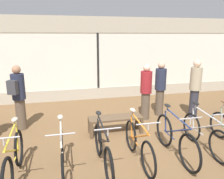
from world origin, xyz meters
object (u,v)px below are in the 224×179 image
(bicycle_far_left, at_px, (14,160))
(customer_mid_floor, at_px, (160,88))
(bicycle_left, at_px, (62,154))
(bicycle_right, at_px, (204,134))
(bicycle_center_left, at_px, (103,149))
(bicycle_center_right, at_px, (175,139))
(bicycle_center, at_px, (138,144))
(display_bench, at_px, (115,120))
(customer_by_window, at_px, (195,87))
(customer_near_bench, at_px, (146,91))
(customer_near_rack, at_px, (19,96))

(bicycle_far_left, relative_size, customer_mid_floor, 1.00)
(bicycle_left, xyz_separation_m, bicycle_right, (3.08, 0.13, 0.01))
(bicycle_center_left, bearing_deg, customer_mid_floor, 46.16)
(bicycle_left, height_order, bicycle_center_left, bicycle_center_left)
(customer_mid_floor, bearing_deg, bicycle_center_right, -107.95)
(bicycle_center, bearing_deg, bicycle_center_right, 0.02)
(bicycle_center_left, distance_m, display_bench, 1.57)
(bicycle_center, xyz_separation_m, display_bench, (-0.12, 1.40, -0.01))
(customer_by_window, relative_size, customer_near_bench, 1.07)
(bicycle_center_right, bearing_deg, customer_near_bench, 84.63)
(customer_by_window, bearing_deg, bicycle_center_right, -131.33)
(customer_near_rack, xyz_separation_m, customer_near_bench, (3.58, -0.06, -0.06))
(bicycle_center_right, relative_size, customer_by_window, 0.98)
(customer_mid_floor, bearing_deg, customer_by_window, -24.43)
(bicycle_center_right, distance_m, display_bench, 1.69)
(bicycle_far_left, height_order, customer_mid_floor, customer_mid_floor)
(bicycle_left, xyz_separation_m, bicycle_center_right, (2.32, 0.04, 0.03))
(bicycle_far_left, height_order, display_bench, bicycle_far_left)
(bicycle_far_left, xyz_separation_m, display_bench, (2.21, 1.44, -0.02))
(customer_by_window, bearing_deg, bicycle_center, -142.38)
(bicycle_far_left, height_order, bicycle_left, bicycle_far_left)
(bicycle_far_left, relative_size, customer_near_rack, 0.98)
(bicycle_left, xyz_separation_m, customer_near_rack, (-1.06, 2.27, 0.57))
(customer_mid_floor, bearing_deg, bicycle_far_left, -148.27)
(bicycle_right, bearing_deg, customer_near_bench, 104.97)
(bicycle_far_left, xyz_separation_m, bicycle_left, (0.83, -0.00, -0.01))
(bicycle_far_left, relative_size, customer_near_bench, 1.02)
(bicycle_right, xyz_separation_m, customer_near_bench, (-0.56, 2.08, 0.51))
(bicycle_center, bearing_deg, customer_by_window, 37.62)
(bicycle_right, xyz_separation_m, customer_near_rack, (-4.14, 2.14, 0.56))
(bicycle_right, relative_size, customer_by_window, 0.93)
(bicycle_center, distance_m, customer_near_bench, 2.45)
(bicycle_center_left, xyz_separation_m, bicycle_right, (2.32, 0.13, 0.00))
(bicycle_center, xyz_separation_m, bicycle_right, (1.58, 0.09, 0.00))
(bicycle_left, distance_m, bicycle_center, 1.50)
(display_bench, bearing_deg, customer_near_bench, 34.04)
(bicycle_right, relative_size, customer_mid_floor, 0.98)
(display_bench, bearing_deg, bicycle_far_left, -146.93)
(customer_near_rack, distance_m, customer_mid_floor, 4.15)
(bicycle_left, height_order, bicycle_right, bicycle_right)
(bicycle_left, relative_size, bicycle_center, 1.01)
(customer_near_rack, distance_m, customer_by_window, 5.10)
(bicycle_center_left, bearing_deg, bicycle_far_left, 179.93)
(bicycle_center_left, bearing_deg, bicycle_left, -179.97)
(customer_by_window, bearing_deg, customer_near_rack, 176.91)
(customer_mid_floor, bearing_deg, bicycle_right, -90.31)
(display_bench, bearing_deg, customer_by_window, 11.79)
(bicycle_left, bearing_deg, bicycle_center, 1.60)
(bicycle_right, bearing_deg, display_bench, 142.30)
(bicycle_center_right, xyz_separation_m, customer_near_rack, (-3.38, 2.23, 0.54))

